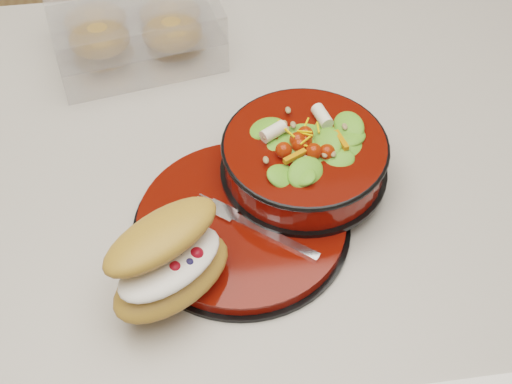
{
  "coord_description": "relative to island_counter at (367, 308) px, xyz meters",
  "views": [
    {
      "loc": [
        -0.29,
        -0.64,
        1.58
      ],
      "look_at": [
        -0.22,
        -0.11,
        0.94
      ],
      "focal_mm": 50.0,
      "sensor_mm": 36.0,
      "label": 1
    }
  ],
  "objects": [
    {
      "name": "croissant",
      "position": [
        -0.32,
        -0.2,
        0.51
      ],
      "size": [
        0.16,
        0.16,
        0.09
      ],
      "rotation": [
        0.0,
        0.0,
        0.61
      ],
      "color": "#C88C3D",
      "rests_on": "dinner_plate"
    },
    {
      "name": "pastry_box",
      "position": [
        -0.35,
        0.22,
        0.49
      ],
      "size": [
        0.26,
        0.21,
        0.09
      ],
      "rotation": [
        0.0,
        0.0,
        0.18
      ],
      "color": "white",
      "rests_on": "island_counter"
    },
    {
      "name": "salad_bowl",
      "position": [
        -0.15,
        -0.06,
        0.5
      ],
      "size": [
        0.21,
        0.21,
        0.09
      ],
      "rotation": [
        0.0,
        0.0,
        0.32
      ],
      "color": "black",
      "rests_on": "dinner_plate"
    },
    {
      "name": "fork",
      "position": [
        -0.22,
        -0.14,
        0.47
      ],
      "size": [
        0.12,
        0.11,
        0.0
      ],
      "rotation": [
        0.0,
        0.0,
        0.88
      ],
      "color": "silver",
      "rests_on": "dinner_plate"
    },
    {
      "name": "island_counter",
      "position": [
        0.0,
        0.0,
        0.0
      ],
      "size": [
        1.24,
        0.74,
        0.9
      ],
      "color": "silver",
      "rests_on": "ground"
    },
    {
      "name": "dinner_plate",
      "position": [
        -0.24,
        -0.13,
        0.46
      ],
      "size": [
        0.26,
        0.26,
        0.02
      ],
      "rotation": [
        0.0,
        0.0,
        0.05
      ],
      "color": "black",
      "rests_on": "island_counter"
    }
  ]
}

